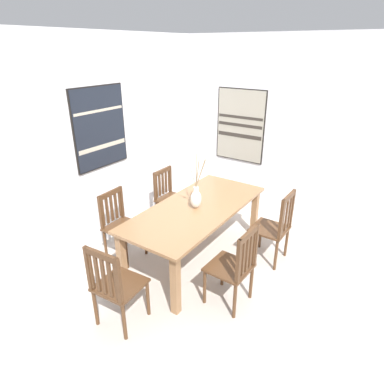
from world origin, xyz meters
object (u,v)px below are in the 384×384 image
at_px(dining_table, 196,214).
at_px(chair_4, 274,227).
at_px(painting_on_side_wall, 240,126).
at_px(painting_on_back_wall, 100,128).
at_px(centerpiece_vase, 196,197).
at_px(chair_3, 235,265).
at_px(chair_1, 120,223).
at_px(chair_2, 170,196).
at_px(chair_0, 115,285).

xyz_separation_m(dining_table, chair_4, (0.49, -0.83, -0.15)).
bearing_deg(painting_on_side_wall, painting_on_back_wall, 152.00).
relative_size(centerpiece_vase, chair_3, 0.69).
distance_m(chair_1, painting_on_back_wall, 1.23).
distance_m(chair_3, painting_on_back_wall, 2.35).
bearing_deg(chair_4, chair_3, 177.80).
xyz_separation_m(chair_2, chair_4, (-0.01, -1.64, 0.01)).
distance_m(chair_0, painting_on_side_wall, 3.15).
xyz_separation_m(chair_2, chair_3, (-0.98, -1.60, 0.02)).
relative_size(dining_table, chair_1, 2.30).
distance_m(chair_1, chair_4, 1.93).
xyz_separation_m(chair_2, painting_on_side_wall, (1.13, -0.54, 0.92)).
height_order(chair_1, chair_3, chair_3).
bearing_deg(chair_2, dining_table, -121.70).
xyz_separation_m(chair_1, painting_on_side_wall, (2.14, -0.55, 0.92)).
height_order(chair_1, painting_on_side_wall, painting_on_side_wall).
height_order(dining_table, chair_1, chair_1).
relative_size(chair_3, painting_on_back_wall, 0.91).
bearing_deg(chair_1, painting_on_side_wall, -14.51).
height_order(chair_1, chair_4, chair_4).
xyz_separation_m(dining_table, chair_1, (-0.51, 0.82, -0.16)).
distance_m(chair_4, painting_on_back_wall, 2.50).
relative_size(dining_table, chair_3, 2.20).
relative_size(centerpiece_vase, painting_on_back_wall, 0.63).
bearing_deg(chair_3, painting_on_back_wall, 84.35).
distance_m(chair_4, painting_on_side_wall, 1.82).
relative_size(chair_1, chair_2, 1.01).
bearing_deg(chair_2, chair_3, -121.57).
relative_size(chair_1, painting_on_back_wall, 0.87).
distance_m(chair_0, chair_1, 1.19).
relative_size(chair_2, chair_4, 0.92).
height_order(chair_3, chair_4, chair_4).
height_order(chair_0, chair_3, chair_3).
xyz_separation_m(centerpiece_vase, chair_4, (0.51, -0.83, -0.38)).
distance_m(chair_2, chair_3, 1.88).
xyz_separation_m(chair_0, painting_on_side_wall, (3.00, 0.27, 0.91)).
bearing_deg(chair_2, painting_on_side_wall, -25.62).
bearing_deg(chair_3, chair_0, 138.46).
distance_m(centerpiece_vase, painting_on_back_wall, 1.50).
relative_size(dining_table, chair_4, 2.14).
relative_size(chair_1, painting_on_side_wall, 0.79).
bearing_deg(centerpiece_vase, chair_2, 57.47).
bearing_deg(dining_table, painting_on_back_wall, 102.42).
height_order(chair_0, painting_on_side_wall, painting_on_side_wall).
distance_m(chair_0, chair_2, 2.04).
bearing_deg(centerpiece_vase, chair_0, 179.91).
distance_m(centerpiece_vase, chair_2, 1.04).
bearing_deg(chair_4, chair_0, 156.08).
height_order(centerpiece_vase, chair_3, centerpiece_vase).
xyz_separation_m(chair_0, chair_2, (1.88, 0.81, -0.01)).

